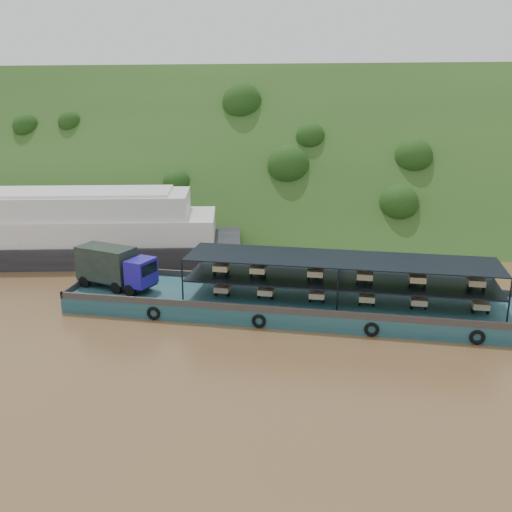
# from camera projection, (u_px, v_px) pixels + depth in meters

# --- Properties ---
(ground) EXTENTS (160.00, 160.00, 0.00)m
(ground) POSITION_uv_depth(u_px,v_px,m) (274.00, 306.00, 45.39)
(ground) COLOR brown
(ground) RESTS_ON ground
(hillside) EXTENTS (140.00, 39.60, 39.60)m
(hillside) POSITION_uv_depth(u_px,v_px,m) (314.00, 213.00, 79.32)
(hillside) COLOR #1E3C15
(hillside) RESTS_ON ground
(cargo_barge) EXTENTS (35.09, 7.18, 4.54)m
(cargo_barge) POSITION_uv_depth(u_px,v_px,m) (278.00, 298.00, 44.06)
(cargo_barge) COLOR #15404C
(cargo_barge) RESTS_ON ground
(passenger_ferry) EXTENTS (35.65, 16.32, 7.00)m
(passenger_ferry) POSITION_uv_depth(u_px,v_px,m) (68.00, 230.00, 57.29)
(passenger_ferry) COLOR black
(passenger_ferry) RESTS_ON ground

